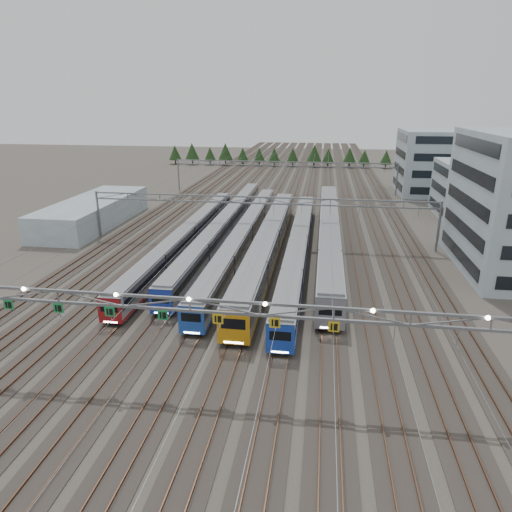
# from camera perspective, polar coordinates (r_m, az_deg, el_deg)

# --- Properties ---
(ground) EXTENTS (400.00, 400.00, 0.00)m
(ground) POSITION_cam_1_polar(r_m,az_deg,el_deg) (40.07, -7.75, -15.57)
(ground) COLOR #47423A
(ground) RESTS_ON ground
(track_bed) EXTENTS (54.00, 260.00, 5.42)m
(track_bed) POSITION_cam_1_polar(r_m,az_deg,el_deg) (133.63, 4.09, 9.78)
(track_bed) COLOR #2D2823
(track_bed) RESTS_ON ground
(train_a) EXTENTS (2.58, 56.12, 3.35)m
(train_a) POSITION_cam_1_polar(r_m,az_deg,el_deg) (74.04, -8.58, 2.50)
(train_a) COLOR black
(train_a) RESTS_ON ground
(train_b) EXTENTS (2.64, 65.51, 3.43)m
(train_b) POSITION_cam_1_polar(r_m,az_deg,el_deg) (79.90, -3.95, 3.92)
(train_b) COLOR black
(train_b) RESTS_ON ground
(train_c) EXTENTS (2.71, 61.70, 3.53)m
(train_c) POSITION_cam_1_polar(r_m,az_deg,el_deg) (73.62, -1.46, 2.69)
(train_c) COLOR black
(train_c) RESTS_ON ground
(train_d) EXTENTS (3.18, 55.53, 4.15)m
(train_d) POSITION_cam_1_polar(r_m,az_deg,el_deg) (68.61, 1.60, 1.74)
(train_d) COLOR black
(train_d) RESTS_ON ground
(train_e) EXTENTS (2.69, 57.35, 3.50)m
(train_e) POSITION_cam_1_polar(r_m,az_deg,el_deg) (68.34, 5.34, 1.30)
(train_e) COLOR black
(train_e) RESTS_ON ground
(train_f) EXTENTS (3.12, 61.66, 4.07)m
(train_f) POSITION_cam_1_polar(r_m,az_deg,el_deg) (75.27, 9.10, 3.03)
(train_f) COLOR black
(train_f) RESTS_ON ground
(gantry_near) EXTENTS (56.36, 0.61, 8.08)m
(gantry_near) POSITION_cam_1_polar(r_m,az_deg,el_deg) (36.46, -8.37, -6.44)
(gantry_near) COLOR slate
(gantry_near) RESTS_ON ground
(gantry_mid) EXTENTS (56.36, 0.36, 8.00)m
(gantry_mid) POSITION_cam_1_polar(r_m,az_deg,el_deg) (74.06, 0.49, 6.28)
(gantry_mid) COLOR slate
(gantry_mid) RESTS_ON ground
(gantry_far) EXTENTS (56.36, 0.36, 8.00)m
(gantry_far) POSITION_cam_1_polar(r_m,az_deg,el_deg) (118.12, 3.56, 11.00)
(gantry_far) COLOR slate
(gantry_far) RESTS_ON ground
(depot_bldg_mid) EXTENTS (14.00, 16.00, 10.98)m
(depot_bldg_mid) POSITION_cam_1_polar(r_m,az_deg,el_deg) (102.33, 25.75, 7.44)
(depot_bldg_mid) COLOR #91A3AE
(depot_bldg_mid) RESTS_ON ground
(depot_bldg_north) EXTENTS (22.00, 18.00, 15.65)m
(depot_bldg_north) POSITION_cam_1_polar(r_m,az_deg,el_deg) (125.54, 22.57, 10.75)
(depot_bldg_north) COLOR #91A3AE
(depot_bldg_north) RESTS_ON ground
(west_shed) EXTENTS (10.00, 30.00, 4.68)m
(west_shed) POSITION_cam_1_polar(r_m,az_deg,el_deg) (92.70, -19.69, 5.19)
(west_shed) COLOR #91A3AE
(west_shed) RESTS_ON ground
(treeline) EXTENTS (100.10, 5.60, 7.02)m
(treeline) POSITION_cam_1_polar(r_m,az_deg,el_deg) (166.70, 5.84, 12.50)
(treeline) COLOR #332114
(treeline) RESTS_ON ground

